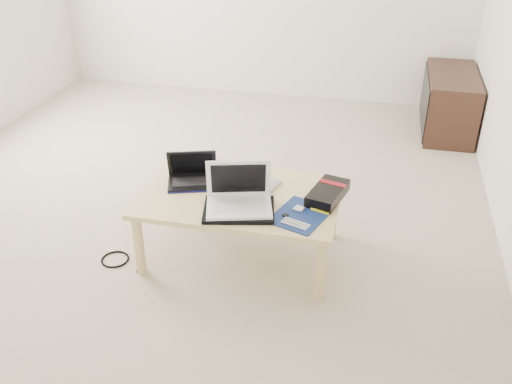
% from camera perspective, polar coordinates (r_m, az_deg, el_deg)
% --- Properties ---
extents(ground, '(4.00, 4.00, 0.00)m').
position_cam_1_polar(ground, '(4.10, -5.76, 0.59)').
color(ground, '#BDAD99').
rests_on(ground, ground).
extents(coffee_table, '(1.10, 0.70, 0.40)m').
position_cam_1_polar(coffee_table, '(3.20, -1.60, -1.02)').
color(coffee_table, '#D0B57D').
rests_on(coffee_table, ground).
extents(media_cabinet, '(0.41, 0.90, 0.50)m').
position_cam_1_polar(media_cabinet, '(5.17, 18.69, 8.50)').
color(media_cabinet, '#392117').
rests_on(media_cabinet, ground).
extents(book, '(0.36, 0.32, 0.03)m').
position_cam_1_polar(book, '(3.38, -1.97, 1.98)').
color(book, black).
rests_on(book, coffee_table).
extents(netbook, '(0.33, 0.28, 0.19)m').
position_cam_1_polar(netbook, '(3.30, -6.38, 1.58)').
color(netbook, black).
rests_on(netbook, coffee_table).
extents(tablet, '(0.32, 0.27, 0.01)m').
position_cam_1_polar(tablet, '(3.18, -1.68, -0.07)').
color(tablet, black).
rests_on(tablet, coffee_table).
extents(remote, '(0.11, 0.23, 0.02)m').
position_cam_1_polar(remote, '(3.22, 1.38, 0.36)').
color(remote, '#B2B2B7').
rests_on(remote, coffee_table).
extents(neoprene_sleeve, '(0.42, 0.34, 0.02)m').
position_cam_1_polar(neoprene_sleeve, '(3.02, -1.72, -1.77)').
color(neoprene_sleeve, black).
rests_on(neoprene_sleeve, coffee_table).
extents(white_laptop, '(0.39, 0.32, 0.25)m').
position_cam_1_polar(white_laptop, '(3.01, -1.72, -0.51)').
color(white_laptop, white).
rests_on(white_laptop, neoprene_sleeve).
extents(motherboard, '(0.34, 0.38, 0.01)m').
position_cam_1_polar(motherboard, '(2.99, 4.50, -2.31)').
color(motherboard, navy).
rests_on(motherboard, coffee_table).
extents(gpu_box, '(0.23, 0.33, 0.07)m').
position_cam_1_polar(gpu_box, '(3.15, 7.19, -0.14)').
color(gpu_box, black).
rests_on(gpu_box, coffee_table).
extents(cable_coil, '(0.12, 0.12, 0.01)m').
position_cam_1_polar(cable_coil, '(3.23, -3.46, 0.40)').
color(cable_coil, black).
rests_on(cable_coil, coffee_table).
extents(floor_cable_coil, '(0.18, 0.18, 0.01)m').
position_cam_1_polar(floor_cable_coil, '(3.43, -13.92, -6.55)').
color(floor_cable_coil, black).
rests_on(floor_cable_coil, ground).
extents(floor_cable_trail, '(0.10, 0.32, 0.01)m').
position_cam_1_polar(floor_cable_trail, '(3.44, -11.54, -6.18)').
color(floor_cable_trail, black).
rests_on(floor_cable_trail, ground).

